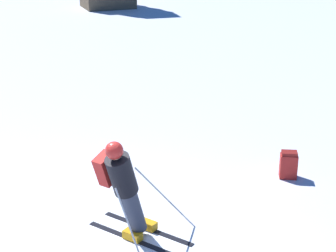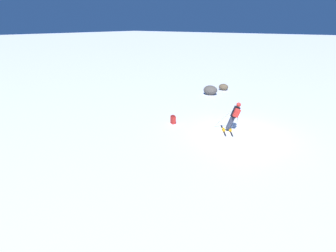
# 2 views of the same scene
# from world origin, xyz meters

# --- Properties ---
(ground_plane) EXTENTS (300.00, 300.00, 0.00)m
(ground_plane) POSITION_xyz_m (0.00, 0.00, 0.00)
(ground_plane) COLOR white
(skier) EXTENTS (1.53, 1.61, 1.68)m
(skier) POSITION_xyz_m (0.49, -0.15, 0.91)
(skier) COLOR black
(skier) RESTS_ON ground
(spare_backpack) EXTENTS (0.37, 0.33, 0.50)m
(spare_backpack) POSITION_xyz_m (3.81, 0.87, 0.24)
(spare_backpack) COLOR #AD231E
(spare_backpack) RESTS_ON ground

